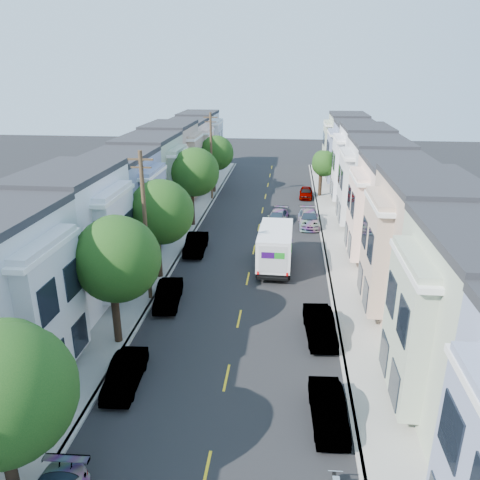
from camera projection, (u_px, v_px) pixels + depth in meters
The scene contains 26 objects.
ground at pixel (239, 319), 29.45m from camera, with size 160.00×160.00×0.00m, color black.
road_slab at pixel (257, 238), 43.44m from camera, with size 12.00×70.00×0.02m, color black.
curb_left at pixel (193, 235), 44.02m from camera, with size 0.30×70.00×0.15m, color gray.
curb_right at pixel (322, 240), 42.81m from camera, with size 0.30×70.00×0.15m, color gray.
sidewalk_left at pixel (179, 234), 44.15m from camera, with size 2.60×70.00×0.15m, color gray.
sidewalk_right at pixel (337, 240), 42.68m from camera, with size 2.60×70.00×0.15m, color gray.
centerline at pixel (257, 238), 43.44m from camera, with size 0.12×70.00×0.01m, color gold.
townhouse_row_left at pixel (140, 234), 44.55m from camera, with size 5.00×70.00×8.50m, color beige.
townhouse_row_right at pixel (379, 242), 42.33m from camera, with size 5.00×70.00×8.50m, color beige.
tree_a at pixel (2, 394), 15.33m from camera, with size 4.70×4.70×7.18m.
tree_b at pixel (116, 259), 25.08m from camera, with size 4.70×4.70×7.58m.
tree_c at pixel (160, 212), 33.42m from camera, with size 4.70×4.70×7.53m.
tree_d at pixel (194, 172), 44.88m from camera, with size 4.70×4.70×7.81m.
tree_e at pixel (216, 153), 57.49m from camera, with size 4.26×4.26×7.15m.
tree_far_r at pixel (324, 164), 56.04m from camera, with size 3.10×3.10×5.63m.
utility_pole_near at pixel (146, 228), 30.16m from camera, with size 1.60×0.26×10.00m.
utility_pole_far at pixel (211, 157), 54.41m from camera, with size 1.60×0.26×10.00m.
fedex_truck at pixel (275, 246), 36.61m from camera, with size 2.56×6.66×3.19m.
lead_sedan at pixel (277, 218), 47.13m from camera, with size 1.86×4.42×1.32m, color black.
parked_left_b at pixel (125, 374), 23.07m from camera, with size 1.41×4.01×1.34m, color black.
parked_left_c at pixel (168, 295), 31.08m from camera, with size 1.47×4.18×1.39m, color #89959E.
parked_left_d at pixel (196, 244), 39.87m from camera, with size 1.60×4.54×1.51m, color #460B09.
parked_right_a at pixel (328, 410), 20.64m from camera, with size 1.42×4.04×1.35m, color #565656.
parked_right_b at pixel (320, 326), 27.23m from camera, with size 1.55×4.40×1.47m, color silver.
parked_right_c at pixel (309, 219), 46.55m from camera, with size 2.03×4.84×1.45m, color black.
parked_right_d at pixel (306, 193), 56.62m from camera, with size 1.54×4.02×1.30m, color black.
Camera 1 is at (2.80, -25.75, 14.87)m, focal length 35.00 mm.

